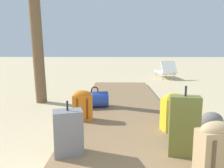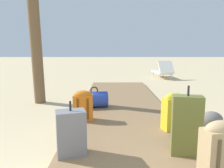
{
  "view_description": "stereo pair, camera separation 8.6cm",
  "coord_description": "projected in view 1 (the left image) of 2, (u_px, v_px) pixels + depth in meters",
  "views": [
    {
      "loc": [
        -0.14,
        -0.81,
        1.33
      ],
      "look_at": [
        -0.24,
        4.03,
        0.55
      ],
      "focal_mm": 36.08,
      "sensor_mm": 36.0,
      "label": 1
    },
    {
      "loc": [
        -0.22,
        -0.81,
        1.33
      ],
      "look_at": [
        -0.24,
        4.03,
        0.55
      ],
      "focal_mm": 36.08,
      "sensor_mm": 36.0,
      "label": 2
    }
  ],
  "objects": [
    {
      "name": "ground_plane",
      "position": [
        124.0,
        125.0,
        3.9
      ],
      "size": [
        60.0,
        60.0,
        0.0
      ],
      "primitive_type": "plane",
      "color": "#D1BA8C"
    },
    {
      "name": "boardwalk",
      "position": [
        123.0,
        111.0,
        4.62
      ],
      "size": [
        1.8,
        7.33,
        0.08
      ],
      "primitive_type": "cube",
      "color": "olive",
      "rests_on": "ground"
    },
    {
      "name": "suitcase_olive",
      "position": [
        184.0,
        126.0,
        2.59
      ],
      "size": [
        0.36,
        0.23,
        0.83
      ],
      "color": "olive",
      "rests_on": "boardwalk"
    },
    {
      "name": "backpack_yellow",
      "position": [
        173.0,
        111.0,
        3.42
      ],
      "size": [
        0.37,
        0.28,
        0.58
      ],
      "color": "gold",
      "rests_on": "boardwalk"
    },
    {
      "name": "duffel_bag_blue",
      "position": [
        95.0,
        99.0,
        4.78
      ],
      "size": [
        0.6,
        0.42,
        0.44
      ],
      "color": "#2847B7",
      "rests_on": "boardwalk"
    },
    {
      "name": "backpack_orange",
      "position": [
        83.0,
        104.0,
        3.9
      ],
      "size": [
        0.34,
        0.22,
        0.53
      ],
      "color": "orange",
      "rests_on": "boardwalk"
    },
    {
      "name": "suitcase_grey",
      "position": [
        68.0,
        133.0,
        2.63
      ],
      "size": [
        0.39,
        0.32,
        0.65
      ],
      "color": "slate",
      "rests_on": "boardwalk"
    },
    {
      "name": "backpack_tan",
      "position": [
        215.0,
        153.0,
        2.0
      ],
      "size": [
        0.35,
        0.26,
        0.62
      ],
      "color": "tan",
      "rests_on": "boardwalk"
    },
    {
      "name": "lounge_chair",
      "position": [
        166.0,
        71.0,
        9.91
      ],
      "size": [
        0.71,
        1.58,
        0.79
      ],
      "color": "white",
      "rests_on": "ground"
    },
    {
      "name": "rock_right_mid",
      "position": [
        211.0,
        121.0,
        3.69
      ],
      "size": [
        0.45,
        0.4,
        0.29
      ],
      "primitive_type": "ellipsoid",
      "rotation": [
        0.0,
        0.0,
        0.25
      ],
      "color": "slate",
      "rests_on": "ground"
    }
  ]
}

